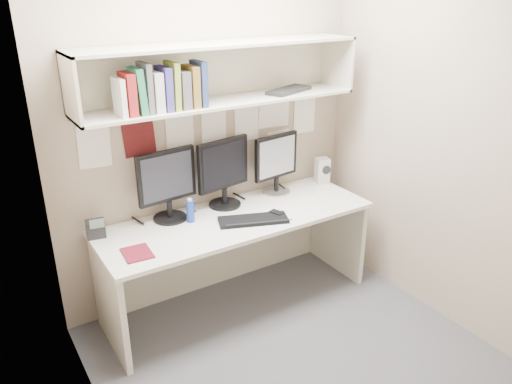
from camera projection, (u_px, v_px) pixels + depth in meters
floor at (286, 349)px, 3.36m from camera, size 2.40×2.00×0.01m
wall_back at (211, 128)px, 3.64m from camera, size 2.40×0.02×2.60m
wall_front at (433, 236)px, 2.08m from camera, size 2.40×0.02×2.60m
wall_left at (78, 215)px, 2.27m from camera, size 0.02×2.00×2.60m
wall_right at (432, 136)px, 3.45m from camera, size 0.02×2.00×2.60m
desk at (237, 260)px, 3.72m from camera, size 2.00×0.70×0.73m
overhead_hutch at (219, 72)px, 3.37m from camera, size 2.00×0.38×0.40m
pinned_papers at (212, 135)px, 3.65m from camera, size 1.92×0.01×0.48m
monitor_left at (167, 183)px, 3.44m from camera, size 0.44×0.24×0.51m
monitor_center at (223, 171)px, 3.66m from camera, size 0.44×0.24×0.51m
monitor_right at (276, 162)px, 3.90m from camera, size 0.41×0.22×0.47m
keyboard at (253, 220)px, 3.50m from camera, size 0.51×0.33×0.02m
mouse at (277, 214)px, 3.59m from camera, size 0.09×0.11×0.03m
speaker at (322, 170)px, 4.16m from camera, size 0.13×0.14×0.21m
blue_bottle at (190, 211)px, 3.47m from camera, size 0.06×0.06×0.17m
maroon_notebook at (137, 253)px, 3.08m from camera, size 0.18×0.22×0.01m
desk_phone at (96, 229)px, 3.27m from camera, size 0.14×0.13×0.15m
book_stack at (162, 89)px, 3.07m from camera, size 0.56×0.19×0.30m
hutch_tray at (289, 90)px, 3.64m from camera, size 0.41×0.27×0.03m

